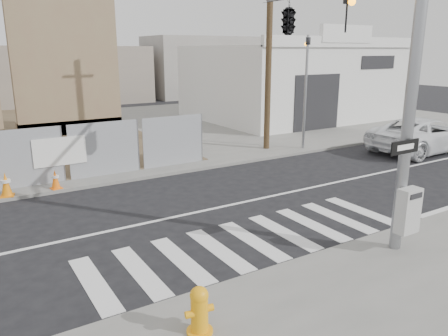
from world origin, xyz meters
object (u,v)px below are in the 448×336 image
auto_shop (288,82)px  suv (424,135)px  fire_hydrant (199,310)px  signal_pole (323,45)px  traffic_cone_d (55,179)px  traffic_cone_c (6,185)px

auto_shop → suv: size_ratio=2.07×
auto_shop → fire_hydrant: (-16.99, -18.16, -2.00)m
signal_pole → suv: (10.23, 3.53, -3.97)m
signal_pole → auto_shop: bearing=52.5°
traffic_cone_d → signal_pole: bearing=-46.9°
suv → traffic_cone_c: (-17.60, 2.73, -0.30)m
suv → traffic_cone_d: bearing=80.2°
auto_shop → traffic_cone_d: auto_shop is taller
traffic_cone_d → suv: bearing=-9.6°
auto_shop → fire_hydrant: auto_shop is taller
traffic_cone_c → signal_pole: bearing=-40.4°
suv → auto_shop: bearing=-6.5°
signal_pole → traffic_cone_d: size_ratio=10.69×
suv → traffic_cone_d: 16.33m
fire_hydrant → traffic_cone_d: fire_hydrant is taller
signal_pole → suv: size_ratio=1.21×
traffic_cone_c → traffic_cone_d: bearing=0.0°
fire_hydrant → suv: suv is taller
fire_hydrant → auto_shop: bearing=58.7°
signal_pole → fire_hydrant: signal_pole is taller
signal_pole → traffic_cone_d: signal_pole is taller
fire_hydrant → traffic_cone_c: bearing=113.1°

